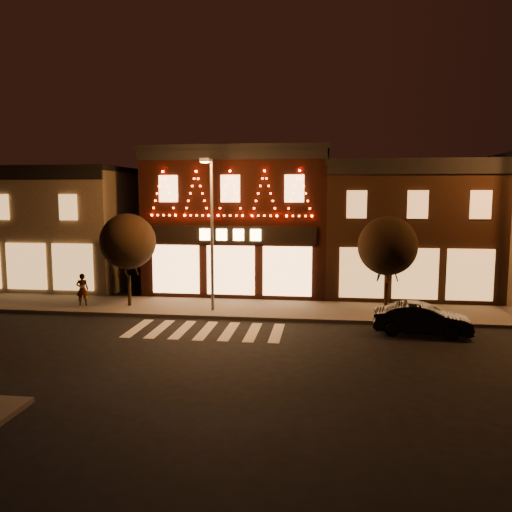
# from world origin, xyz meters

# --- Properties ---
(ground) EXTENTS (120.00, 120.00, 0.00)m
(ground) POSITION_xyz_m (0.00, 0.00, 0.00)
(ground) COLOR black
(ground) RESTS_ON ground
(sidewalk_far) EXTENTS (44.00, 4.00, 0.15)m
(sidewalk_far) POSITION_xyz_m (2.00, 8.00, 0.07)
(sidewalk_far) COLOR #47423D
(sidewalk_far) RESTS_ON ground
(building_left) EXTENTS (12.20, 8.28, 7.30)m
(building_left) POSITION_xyz_m (-13.00, 13.99, 3.66)
(building_left) COLOR #6B5F4C
(building_left) RESTS_ON ground
(building_pulp) EXTENTS (10.20, 8.34, 8.30)m
(building_pulp) POSITION_xyz_m (0.00, 13.98, 4.16)
(building_pulp) COLOR black
(building_pulp) RESTS_ON ground
(building_right_a) EXTENTS (9.20, 8.28, 7.50)m
(building_right_a) POSITION_xyz_m (9.50, 13.99, 3.76)
(building_right_a) COLOR #351F12
(building_right_a) RESTS_ON ground
(streetlamp_mid) EXTENTS (0.46, 1.64, 7.20)m
(streetlamp_mid) POSITION_xyz_m (-0.40, 7.01, 4.38)
(streetlamp_mid) COLOR #59595E
(streetlamp_mid) RESTS_ON sidewalk_far
(tree_left) EXTENTS (2.76, 2.76, 4.61)m
(tree_left) POSITION_xyz_m (-4.77, 7.70, 3.38)
(tree_left) COLOR black
(tree_left) RESTS_ON sidewalk_far
(tree_right) EXTENTS (2.73, 2.73, 4.56)m
(tree_right) POSITION_xyz_m (7.80, 7.48, 3.34)
(tree_right) COLOR black
(tree_right) RESTS_ON sidewalk_far
(dark_sedan) EXTENTS (4.00, 1.75, 1.28)m
(dark_sedan) POSITION_xyz_m (8.90, 4.55, 0.64)
(dark_sedan) COLOR black
(dark_sedan) RESTS_ON ground
(pedestrian) EXTENTS (0.69, 0.56, 1.62)m
(pedestrian) POSITION_xyz_m (-7.11, 7.40, 0.96)
(pedestrian) COLOR gray
(pedestrian) RESTS_ON sidewalk_far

